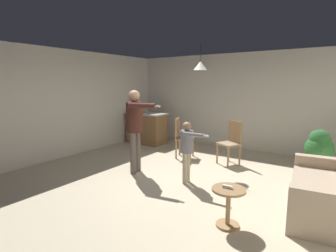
{
  "coord_description": "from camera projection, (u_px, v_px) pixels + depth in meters",
  "views": [
    {
      "loc": [
        2.68,
        -4.13,
        1.86
      ],
      "look_at": [
        -0.3,
        0.24,
        1.0
      ],
      "focal_mm": 28.18,
      "sensor_mm": 36.0,
      "label": 1
    }
  ],
  "objects": [
    {
      "name": "dining_chair_by_counter",
      "position": [
        231.0,
        141.0,
        6.09
      ],
      "size": [
        0.56,
        0.56,
        1.0
      ],
      "rotation": [
        0.0,
        0.0,
        2.7
      ],
      "color": "#99754C",
      "rests_on": "ground"
    },
    {
      "name": "person_adult",
      "position": [
        135.0,
        122.0,
        5.39
      ],
      "size": [
        0.87,
        0.49,
        1.72
      ],
      "rotation": [
        0.0,
        0.0,
        -1.4
      ],
      "color": "#60564C",
      "rests_on": "ground"
    },
    {
      "name": "dining_chair_near_wall",
      "position": [
        182.0,
        136.0,
        6.63
      ],
      "size": [
        0.53,
        0.53,
        1.0
      ],
      "rotation": [
        0.0,
        0.0,
        5.03
      ],
      "color": "#99754C",
      "rests_on": "ground"
    },
    {
      "name": "side_table_by_couch",
      "position": [
        228.0,
        203.0,
        3.42
      ],
      "size": [
        0.44,
        0.44,
        0.52
      ],
      "color": "#99754C",
      "rests_on": "ground"
    },
    {
      "name": "wall_left",
      "position": [
        69.0,
        103.0,
        6.73
      ],
      "size": [
        0.1,
        6.4,
        2.7
      ],
      "primitive_type": "cube",
      "color": "silver",
      "rests_on": "ground"
    },
    {
      "name": "spare_remote_on_table",
      "position": [
        227.0,
        187.0,
        3.41
      ],
      "size": [
        0.13,
        0.04,
        0.04
      ],
      "primitive_type": "cube",
      "rotation": [
        0.0,
        0.0,
        1.63
      ],
      "color": "white",
      "rests_on": "side_table_by_couch"
    },
    {
      "name": "ceiling_light_pendant",
      "position": [
        200.0,
        66.0,
        5.91
      ],
      "size": [
        0.32,
        0.32,
        0.55
      ],
      "color": "silver"
    },
    {
      "name": "potted_plant_corner",
      "position": [
        319.0,
        148.0,
        5.64
      ],
      "size": [
        0.58,
        0.58,
        0.89
      ],
      "color": "#4C4742",
      "rests_on": "ground"
    },
    {
      "name": "wall_back",
      "position": [
        235.0,
        101.0,
        7.56
      ],
      "size": [
        6.4,
        0.1,
        2.7
      ],
      "primitive_type": "cube",
      "color": "silver",
      "rests_on": "ground"
    },
    {
      "name": "kitchen_counter",
      "position": [
        146.0,
        128.0,
        8.24
      ],
      "size": [
        1.26,
        0.66,
        0.95
      ],
      "color": "olive",
      "rests_on": "ground"
    },
    {
      "name": "ground",
      "position": [
        174.0,
        179.0,
        5.16
      ],
      "size": [
        7.68,
        7.68,
        0.0
      ],
      "primitive_type": "plane",
      "color": "beige"
    },
    {
      "name": "couch_floral",
      "position": [
        328.0,
        191.0,
        3.76
      ],
      "size": [
        1.04,
        1.88,
        1.0
      ],
      "rotation": [
        0.0,
        0.0,
        1.68
      ],
      "color": "tan",
      "rests_on": "ground"
    },
    {
      "name": "person_child",
      "position": [
        187.0,
        146.0,
        4.87
      ],
      "size": [
        0.61,
        0.34,
        1.16
      ],
      "rotation": [
        0.0,
        0.0,
        -1.54
      ],
      "color": "tan",
      "rests_on": "ground"
    }
  ]
}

